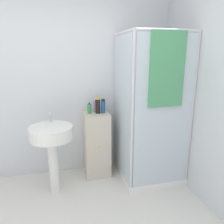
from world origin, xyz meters
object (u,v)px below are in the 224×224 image
(shampoo_bottle_tall_black, at_px, (98,106))
(lotion_bottle_white, at_px, (95,106))
(sink, at_px, (52,140))
(shampoo_bottle_blue, at_px, (103,106))
(soap_dispenser, at_px, (89,109))

(shampoo_bottle_tall_black, height_order, lotion_bottle_white, shampoo_bottle_tall_black)
(sink, distance_m, shampoo_bottle_tall_black, 0.76)
(shampoo_bottle_blue, xyz_separation_m, lotion_bottle_white, (-0.10, 0.09, -0.01))
(soap_dispenser, distance_m, lotion_bottle_white, 0.11)
(soap_dispenser, xyz_separation_m, shampoo_bottle_tall_black, (0.11, -0.02, 0.04))
(soap_dispenser, xyz_separation_m, lotion_bottle_white, (0.09, 0.06, 0.02))
(soap_dispenser, bearing_deg, sink, -147.84)
(sink, height_order, shampoo_bottle_blue, shampoo_bottle_blue)
(shampoo_bottle_tall_black, bearing_deg, soap_dispenser, 168.75)
(sink, relative_size, lotion_bottle_white, 5.21)
(shampoo_bottle_blue, bearing_deg, lotion_bottle_white, 137.97)
(soap_dispenser, height_order, lotion_bottle_white, lotion_bottle_white)
(soap_dispenser, height_order, shampoo_bottle_blue, shampoo_bottle_blue)
(sink, xyz_separation_m, shampoo_bottle_blue, (0.70, 0.30, 0.30))
(shampoo_bottle_blue, relative_size, lotion_bottle_white, 1.00)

